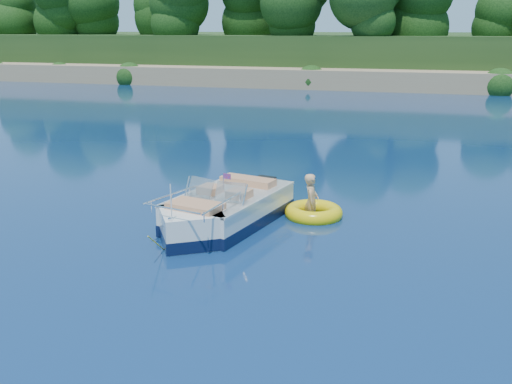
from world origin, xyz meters
TOP-DOWN VIEW (x-y plane):
  - ground at (0.00, 0.00)m, footprint 160.00×160.00m
  - shoreline at (0.00, 63.77)m, footprint 170.00×59.00m
  - treeline at (0.04, 41.01)m, footprint 150.00×7.12m
  - motorboat at (-2.25, 2.37)m, footprint 2.57×5.09m
  - tow_tube at (-0.27, 3.71)m, footprint 1.71×1.71m
  - boy at (-0.33, 3.67)m, footprint 0.44×0.83m

SIDE VIEW (x-z plane):
  - ground at x=0.00m, z-range 0.00..0.00m
  - boy at x=-0.33m, z-range -0.78..0.78m
  - tow_tube at x=-0.27m, z-range -0.09..0.30m
  - motorboat at x=-2.25m, z-range -0.53..1.19m
  - shoreline at x=0.00m, z-range -2.02..3.98m
  - treeline at x=0.04m, z-range 1.45..9.64m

